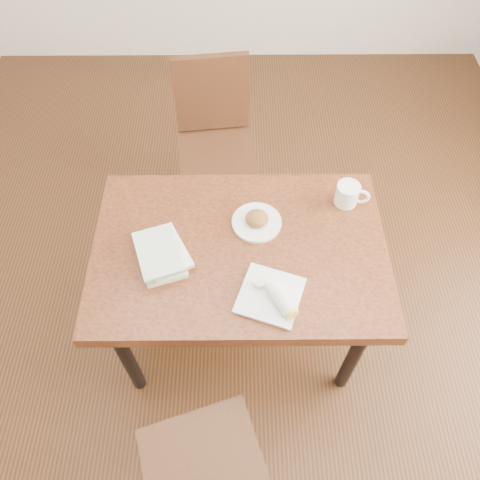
{
  "coord_description": "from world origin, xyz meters",
  "views": [
    {
      "loc": [
        -0.01,
        -1.08,
        2.31
      ],
      "look_at": [
        0.0,
        0.0,
        0.8
      ],
      "focal_mm": 35.0,
      "sensor_mm": 36.0,
      "label": 1
    }
  ],
  "objects_px": {
    "table": "(240,259)",
    "plate_scone": "(257,221)",
    "plate_burrito": "(274,296)",
    "chair_far": "(215,133)",
    "book_stack": "(162,254)",
    "coffee_mug": "(348,194)"
  },
  "relations": [
    {
      "from": "coffee_mug",
      "to": "plate_burrito",
      "type": "height_order",
      "value": "coffee_mug"
    },
    {
      "from": "table",
      "to": "plate_scone",
      "type": "relative_size",
      "value": 5.74
    },
    {
      "from": "table",
      "to": "coffee_mug",
      "type": "relative_size",
      "value": 8.18
    },
    {
      "from": "table",
      "to": "plate_scone",
      "type": "xyz_separation_m",
      "value": [
        0.07,
        0.12,
        0.11
      ]
    },
    {
      "from": "plate_scone",
      "to": "coffee_mug",
      "type": "distance_m",
      "value": 0.41
    },
    {
      "from": "chair_far",
      "to": "book_stack",
      "type": "distance_m",
      "value": 1.0
    },
    {
      "from": "coffee_mug",
      "to": "plate_burrito",
      "type": "bearing_deg",
      "value": -125.61
    },
    {
      "from": "plate_burrito",
      "to": "book_stack",
      "type": "height_order",
      "value": "plate_burrito"
    },
    {
      "from": "table",
      "to": "plate_burrito",
      "type": "relative_size",
      "value": 4.18
    },
    {
      "from": "plate_scone",
      "to": "coffee_mug",
      "type": "xyz_separation_m",
      "value": [
        0.39,
        0.12,
        0.03
      ]
    },
    {
      "from": "chair_far",
      "to": "plate_burrito",
      "type": "height_order",
      "value": "chair_far"
    },
    {
      "from": "book_stack",
      "to": "chair_far",
      "type": "bearing_deg",
      "value": 79.49
    },
    {
      "from": "coffee_mug",
      "to": "plate_scone",
      "type": "bearing_deg",
      "value": -163.26
    },
    {
      "from": "plate_scone",
      "to": "book_stack",
      "type": "xyz_separation_m",
      "value": [
        -0.38,
        -0.17,
        0.01
      ]
    },
    {
      "from": "coffee_mug",
      "to": "chair_far",
      "type": "bearing_deg",
      "value": 131.59
    },
    {
      "from": "table",
      "to": "chair_far",
      "type": "distance_m",
      "value": 0.92
    },
    {
      "from": "plate_scone",
      "to": "book_stack",
      "type": "relative_size",
      "value": 0.72
    },
    {
      "from": "plate_burrito",
      "to": "plate_scone",
      "type": "bearing_deg",
      "value": 98.35
    },
    {
      "from": "chair_far",
      "to": "book_stack",
      "type": "relative_size",
      "value": 3.28
    },
    {
      "from": "chair_far",
      "to": "table",
      "type": "bearing_deg",
      "value": -81.74
    },
    {
      "from": "coffee_mug",
      "to": "book_stack",
      "type": "relative_size",
      "value": 0.5
    },
    {
      "from": "coffee_mug",
      "to": "book_stack",
      "type": "height_order",
      "value": "coffee_mug"
    }
  ]
}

